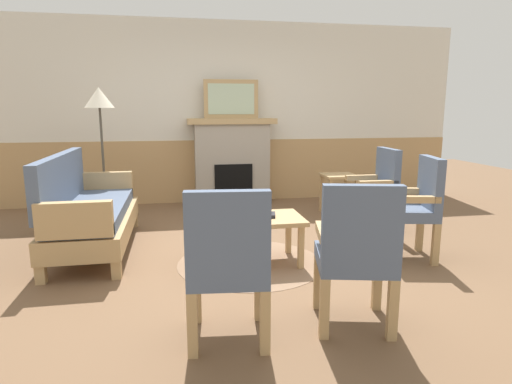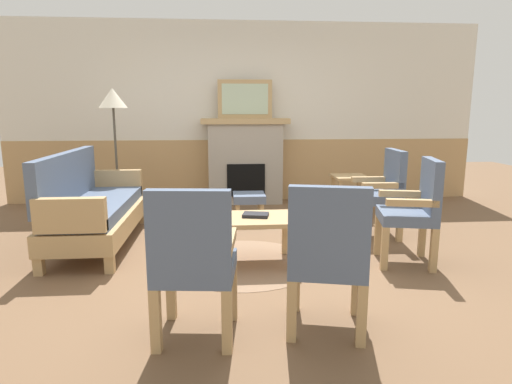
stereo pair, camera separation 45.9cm
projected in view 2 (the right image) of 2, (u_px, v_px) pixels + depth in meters
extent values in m
plane|color=brown|center=(259.00, 252.00, 4.35)|extent=(14.00, 14.00, 0.00)
cube|color=silver|center=(244.00, 113.00, 6.64)|extent=(7.20, 0.12, 2.70)
cube|color=tan|center=(245.00, 170.00, 6.74)|extent=(7.20, 0.02, 0.95)
cube|color=#A39989|center=(245.00, 164.00, 6.54)|extent=(1.10, 0.36, 1.20)
cube|color=black|center=(246.00, 180.00, 6.39)|extent=(0.56, 0.02, 0.48)
cube|color=tan|center=(245.00, 121.00, 6.42)|extent=(1.30, 0.44, 0.08)
cube|color=tan|center=(245.00, 99.00, 6.36)|extent=(0.80, 0.03, 0.56)
cube|color=#B2C6A8|center=(245.00, 99.00, 6.34)|extent=(0.68, 0.01, 0.44)
cube|color=tan|center=(110.00, 264.00, 3.79)|extent=(0.08, 0.08, 0.16)
cube|color=tan|center=(143.00, 217.00, 5.43)|extent=(0.08, 0.08, 0.16)
cube|color=tan|center=(39.00, 266.00, 3.74)|extent=(0.08, 0.08, 0.16)
cube|color=tan|center=(94.00, 218.00, 5.39)|extent=(0.08, 0.08, 0.16)
cube|color=tan|center=(100.00, 221.00, 4.55)|extent=(0.70, 1.80, 0.20)
cube|color=slate|center=(98.00, 206.00, 4.52)|extent=(0.60, 1.70, 0.12)
cube|color=slate|center=(66.00, 177.00, 4.44)|extent=(0.10, 1.70, 0.50)
cube|color=tan|center=(70.00, 215.00, 3.67)|extent=(0.60, 0.10, 0.30)
cube|color=tan|center=(117.00, 182.00, 5.33)|extent=(0.60, 0.10, 0.30)
cube|color=tan|center=(197.00, 251.00, 3.77)|extent=(0.05, 0.05, 0.40)
cube|color=tan|center=(292.00, 249.00, 3.84)|extent=(0.05, 0.05, 0.40)
cube|color=tan|center=(199.00, 236.00, 4.20)|extent=(0.05, 0.05, 0.40)
cube|color=tan|center=(285.00, 234.00, 4.27)|extent=(0.05, 0.05, 0.40)
cube|color=tan|center=(243.00, 219.00, 3.98)|extent=(0.96, 0.56, 0.04)
cylinder|color=#896B51|center=(244.00, 262.00, 4.05)|extent=(1.36, 1.36, 0.01)
cube|color=black|center=(256.00, 215.00, 4.00)|extent=(0.26, 0.21, 0.03)
cube|color=tan|center=(238.00, 214.00, 5.37)|extent=(0.05, 0.05, 0.26)
cube|color=tan|center=(262.00, 214.00, 5.39)|extent=(0.05, 0.05, 0.26)
cube|color=tan|center=(237.00, 209.00, 5.66)|extent=(0.05, 0.05, 0.26)
cube|color=tan|center=(260.00, 208.00, 5.69)|extent=(0.05, 0.05, 0.26)
cube|color=slate|center=(249.00, 198.00, 5.49)|extent=(0.40, 0.40, 0.10)
cube|color=tan|center=(362.00, 224.00, 4.64)|extent=(0.06, 0.06, 0.40)
cube|color=tan|center=(351.00, 215.00, 5.06)|extent=(0.06, 0.06, 0.40)
cube|color=tan|center=(400.00, 224.00, 4.67)|extent=(0.06, 0.06, 0.40)
cube|color=tan|center=(386.00, 214.00, 5.08)|extent=(0.06, 0.06, 0.40)
cube|color=slate|center=(376.00, 197.00, 4.81)|extent=(0.49, 0.49, 0.10)
cube|color=slate|center=(395.00, 171.00, 4.77)|extent=(0.09, 0.48, 0.48)
cube|color=tan|center=(383.00, 185.00, 4.58)|extent=(0.44, 0.08, 0.06)
cube|color=tan|center=(371.00, 179.00, 4.98)|extent=(0.44, 0.08, 0.06)
cube|color=tan|center=(385.00, 248.00, 3.84)|extent=(0.07, 0.07, 0.40)
cube|color=tan|center=(378.00, 235.00, 4.25)|extent=(0.07, 0.07, 0.40)
cube|color=tan|center=(434.00, 250.00, 3.79)|extent=(0.07, 0.07, 0.40)
cube|color=tan|center=(422.00, 236.00, 4.20)|extent=(0.07, 0.07, 0.40)
cube|color=slate|center=(406.00, 216.00, 3.97)|extent=(0.57, 0.57, 0.10)
cube|color=slate|center=(431.00, 186.00, 3.89)|extent=(0.18, 0.49, 0.48)
cube|color=tan|center=(412.00, 203.00, 3.74)|extent=(0.44, 0.16, 0.06)
cube|color=tan|center=(403.00, 194.00, 4.14)|extent=(0.44, 0.16, 0.06)
cube|color=tan|center=(296.00, 284.00, 3.07)|extent=(0.07, 0.07, 0.40)
cube|color=tan|center=(356.00, 287.00, 3.01)|extent=(0.07, 0.07, 0.40)
cube|color=tan|center=(292.00, 310.00, 2.66)|extent=(0.07, 0.07, 0.40)
cube|color=tan|center=(362.00, 315.00, 2.60)|extent=(0.07, 0.07, 0.40)
cube|color=slate|center=(327.00, 262.00, 2.78)|extent=(0.58, 0.58, 0.10)
cube|color=slate|center=(329.00, 227.00, 2.54)|extent=(0.49, 0.19, 0.48)
cube|color=tan|center=(296.00, 235.00, 2.78)|extent=(0.17, 0.44, 0.06)
cube|color=tan|center=(361.00, 238.00, 2.72)|extent=(0.17, 0.44, 0.06)
cube|color=tan|center=(171.00, 291.00, 2.94)|extent=(0.07, 0.07, 0.40)
cube|color=tan|center=(233.00, 291.00, 2.93)|extent=(0.07, 0.07, 0.40)
cube|color=tan|center=(156.00, 321.00, 2.53)|extent=(0.07, 0.07, 0.40)
cube|color=tan|center=(227.00, 321.00, 2.52)|extent=(0.07, 0.07, 0.40)
cube|color=slate|center=(196.00, 268.00, 2.69)|extent=(0.53, 0.53, 0.10)
cube|color=slate|center=(189.00, 232.00, 2.43)|extent=(0.49, 0.13, 0.48)
cube|color=tan|center=(162.00, 241.00, 2.66)|extent=(0.12, 0.44, 0.06)
cube|color=tan|center=(228.00, 242.00, 2.65)|extent=(0.12, 0.44, 0.06)
cube|color=tan|center=(332.00, 195.00, 5.92)|extent=(0.04, 0.04, 0.52)
cube|color=tan|center=(358.00, 194.00, 5.95)|extent=(0.04, 0.04, 0.52)
cube|color=tan|center=(339.00, 200.00, 5.57)|extent=(0.04, 0.04, 0.52)
cube|color=tan|center=(367.00, 200.00, 5.60)|extent=(0.04, 0.04, 0.52)
cube|color=tan|center=(350.00, 177.00, 5.71)|extent=(0.44, 0.44, 0.03)
cylinder|color=#332D28|center=(120.00, 215.00, 5.81)|extent=(0.24, 0.24, 0.03)
cylinder|color=#4C473D|center=(117.00, 162.00, 5.67)|extent=(0.03, 0.03, 1.40)
cone|color=silver|center=(113.00, 98.00, 5.52)|extent=(0.36, 0.36, 0.25)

